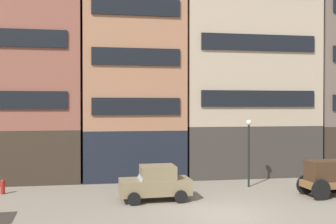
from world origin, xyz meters
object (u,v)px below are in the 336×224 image
object	(u,v)px
cargo_wagon	(329,176)
fire_hydrant_curbside	(3,186)
sedan_light	(156,183)
streetlamp_curbside	(249,143)

from	to	relation	value
cargo_wagon	fire_hydrant_curbside	distance (m)	18.14
sedan_light	fire_hydrant_curbside	distance (m)	8.78
cargo_wagon	fire_hydrant_curbside	xyz separation A→B (m)	(-17.81, 3.38, -0.72)
streetlamp_curbside	fire_hydrant_curbside	world-z (taller)	streetlamp_curbside
fire_hydrant_curbside	cargo_wagon	bearing A→B (deg)	-10.74
cargo_wagon	sedan_light	bearing A→B (deg)	176.06
sedan_light	streetlamp_curbside	distance (m)	6.74
cargo_wagon	fire_hydrant_curbside	size ratio (longest dim) A/B	3.59
sedan_light	fire_hydrant_curbside	xyz separation A→B (m)	(-8.34, 2.72, -0.49)
sedan_light	streetlamp_curbside	xyz separation A→B (m)	(6.06, 2.38, 1.76)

